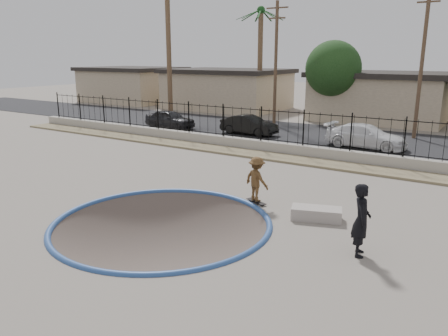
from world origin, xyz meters
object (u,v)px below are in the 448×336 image
Objects in this scene: skater at (257,182)px; car_c at (366,136)px; videographer at (361,220)px; skateboard at (256,202)px; car_a at (170,119)px; concrete_ledge at (316,214)px; car_b at (249,125)px.

car_c is (0.60, 11.97, -0.11)m from skater.
videographer is 14.67m from car_c.
car_a is at bearing 162.61° from skateboard.
concrete_ledge is (2.42, -0.35, -0.61)m from skater.
skateboard is 0.24× the size of car_a.
car_b is (-11.53, 14.29, -0.31)m from videographer.
skateboard is 12.00m from car_c.
car_c is (-1.82, 12.32, 0.50)m from concrete_ledge.
car_a is 13.98m from car_c.
videographer is at bearing -44.05° from concrete_ledge.
skater reaches higher than car_c.
skateboard is at bearing 171.74° from concrete_ledge.
videographer is 22.25m from car_a.
car_c is at bearing -89.14° from car_b.
concrete_ledge is 0.35× the size of car_c.
car_c is (13.96, 0.71, 0.00)m from car_a.
videographer reaches higher than concrete_ledge.
skater is 0.35× the size of car_c.
car_c reaches higher than car_b.
skater is at bearing -147.63° from car_b.
car_b is (6.18, 0.81, -0.02)m from car_a.
car_c reaches higher than car_a.
car_b is 7.78m from car_c.
concrete_ledge is 19.60m from car_a.
concrete_ledge is 0.41× the size of car_a.
car_a is at bearing 99.13° from car_b.
videographer is at bearing -4.24° from skateboard.
skater reaches higher than skateboard.
skater is 0.42× the size of car_a.
concrete_ledge is at bearing -125.37° from car_a.
car_b is at bearing 143.49° from skateboard.
car_a is (-17.70, 13.48, -0.29)m from videographer.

